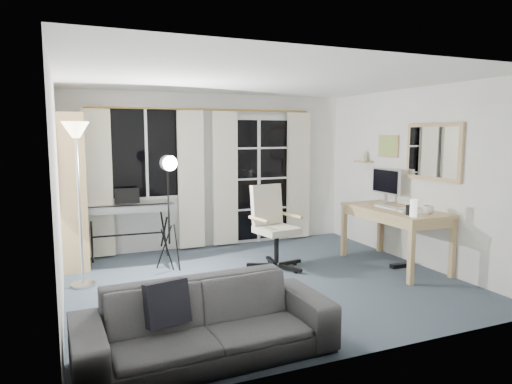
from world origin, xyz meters
TOP-DOWN VIEW (x-y plane):
  - floor at (0.00, 0.00)m, footprint 4.50×4.00m
  - window at (-1.05, 1.97)m, footprint 1.20×0.08m
  - french_door at (0.75, 1.97)m, footprint 1.32×0.09m
  - curtains at (-0.14, 1.88)m, footprint 3.60×0.07m
  - bookshelf at (-2.13, 1.67)m, footprint 0.33×0.95m
  - torchiere_lamp at (-2.04, 0.69)m, footprint 0.37×0.37m
  - keyboard_piano at (-1.37, 1.70)m, footprint 1.31×0.68m
  - studio_light at (-0.95, 0.89)m, footprint 0.29×0.31m
  - office_chair at (0.34, 0.56)m, footprint 0.76×0.76m
  - desk at (1.88, -0.07)m, footprint 0.75×1.48m
  - monitor at (2.08, 0.38)m, footprint 0.19×0.57m
  - desk_clutter at (1.81, -0.30)m, footprint 0.46×0.90m
  - mug at (1.98, -0.57)m, footprint 0.13×0.10m
  - wall_mirror at (2.22, -0.35)m, footprint 0.04×0.94m
  - framed_print at (2.23, 0.55)m, footprint 0.03×0.42m
  - wall_shelf at (2.16, 1.05)m, footprint 0.16×0.30m
  - sofa at (-1.19, -1.55)m, footprint 2.05×0.66m

SIDE VIEW (x-z plane):
  - floor at x=0.00m, z-range -0.02..0.00m
  - sofa at x=-1.19m, z-range 0.00..0.79m
  - desk_clutter at x=1.81m, z-range 0.12..1.12m
  - office_chair at x=0.34m, z-range 0.10..1.21m
  - desk at x=1.88m, z-range 0.30..1.09m
  - keyboard_piano at x=-1.37m, z-range 0.24..1.18m
  - mug at x=1.98m, z-range 0.79..0.92m
  - bookshelf at x=-2.13m, z-range -0.05..2.00m
  - french_door at x=0.75m, z-range -0.03..2.08m
  - monitor at x=2.08m, z-range 0.84..1.34m
  - curtains at x=-0.14m, z-range 0.03..2.16m
  - studio_light at x=-0.95m, z-range 0.47..2.01m
  - wall_shelf at x=2.16m, z-range 1.32..1.50m
  - window at x=-1.05m, z-range 0.80..2.20m
  - torchiere_lamp at x=-2.04m, z-range 0.58..2.50m
  - wall_mirror at x=2.22m, z-range 1.18..1.92m
  - framed_print at x=2.23m, z-range 1.44..1.76m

